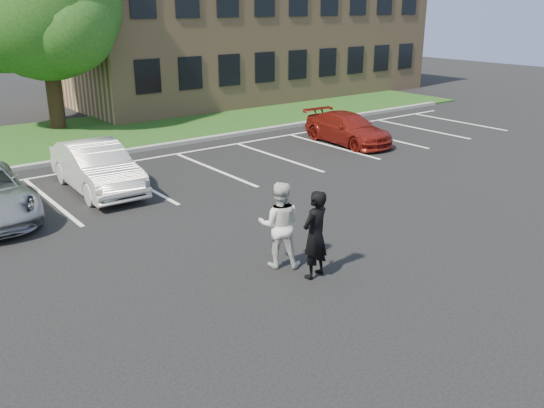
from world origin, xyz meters
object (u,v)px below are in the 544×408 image
at_px(office_building, 246,26).
at_px(car_red_compact, 348,129).
at_px(man_white_shirt, 280,225).
at_px(car_white_sedan, 97,167).
at_px(tree, 45,6).
at_px(man_black_suit, 315,235).

xyz_separation_m(office_building, car_red_compact, (-4.72, -13.96, -3.54)).
bearing_deg(man_white_shirt, car_white_sedan, -42.38).
distance_m(tree, car_white_sedan, 11.35).
height_order(man_white_shirt, car_red_compact, man_white_shirt).
xyz_separation_m(car_white_sedan, car_red_compact, (10.57, -0.07, -0.13)).
relative_size(man_black_suit, car_white_sedan, 0.42).
height_order(tree, man_white_shirt, tree).
xyz_separation_m(man_white_shirt, car_white_sedan, (-1.11, 7.62, -0.22)).
bearing_deg(car_red_compact, car_white_sedan, -177.32).
bearing_deg(tree, man_white_shirt, -93.26).
bearing_deg(man_black_suit, office_building, -133.77).
bearing_deg(office_building, man_black_suit, -121.92).
distance_m(man_black_suit, car_white_sedan, 8.59).
xyz_separation_m(office_building, man_black_suit, (-13.93, -22.37, -3.21)).
relative_size(tree, man_white_shirt, 4.59).
height_order(man_black_suit, car_red_compact, man_black_suit).
height_order(man_black_suit, car_white_sedan, man_black_suit).
xyz_separation_m(tree, car_white_sedan, (-2.12, -10.15, -4.61)).
bearing_deg(car_red_compact, man_white_shirt, -138.36).
distance_m(tree, man_white_shirt, 18.33).
height_order(office_building, car_white_sedan, office_building).
bearing_deg(office_building, car_red_compact, -108.70).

